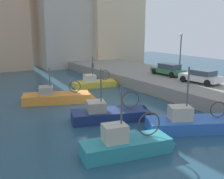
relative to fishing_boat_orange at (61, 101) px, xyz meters
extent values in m
plane|color=navy|center=(1.49, -3.64, -0.09)|extent=(80.00, 80.00, 0.00)
cube|color=gray|center=(12.99, -3.64, 0.51)|extent=(9.00, 56.00, 1.20)
cube|color=orange|center=(-0.35, 0.12, -0.09)|extent=(6.26, 3.95, 1.58)
cone|color=orange|center=(2.76, -1.01, -0.09)|extent=(1.48, 2.03, 1.84)
cube|color=#B2A893|center=(-0.35, 0.12, 0.62)|extent=(5.98, 3.71, 0.08)
cube|color=gray|center=(-1.19, 0.43, 1.03)|extent=(1.64, 1.73, 0.73)
cylinder|color=#4C4C51|center=(-0.84, 0.31, 1.84)|extent=(0.10, 0.10, 2.43)
torus|color=#3F3833|center=(1.21, -0.44, 1.28)|extent=(1.06, 0.45, 1.10)
sphere|color=white|center=(-1.63, 1.79, 0.15)|extent=(0.32, 0.32, 0.32)
cube|color=#2D60B7|center=(4.76, -11.18, -0.09)|extent=(6.27, 4.51, 1.54)
cube|color=#B2A893|center=(4.76, -11.18, 0.60)|extent=(5.98, 4.25, 0.08)
cube|color=#B7AD99|center=(3.95, -10.78, 1.11)|extent=(1.75, 1.64, 0.93)
cylinder|color=#4C4C51|center=(4.33, -10.96, 2.37)|extent=(0.10, 0.10, 3.53)
torus|color=#3F3833|center=(6.26, -11.92, 1.27)|extent=(1.04, 0.57, 1.12)
sphere|color=white|center=(3.66, -9.36, 0.14)|extent=(0.32, 0.32, 0.32)
cube|color=navy|center=(1.20, -6.57, -0.09)|extent=(5.90, 3.66, 1.48)
cone|color=navy|center=(4.17, -7.56, -0.09)|extent=(1.42, 2.00, 1.81)
cube|color=#9E7A51|center=(1.20, -6.57, 0.58)|extent=(5.64, 3.43, 0.08)
cube|color=gray|center=(0.22, -6.24, 1.00)|extent=(1.66, 1.76, 0.76)
cylinder|color=#4C4C51|center=(0.58, -6.36, 2.14)|extent=(0.10, 0.10, 3.12)
torus|color=#3F3833|center=(2.68, -7.06, 1.34)|extent=(1.27, 0.49, 1.32)
sphere|color=white|center=(-0.03, -5.00, 0.13)|extent=(0.32, 0.32, 0.32)
cube|color=gold|center=(5.66, 4.06, -0.09)|extent=(4.93, 2.68, 1.31)
cone|color=gold|center=(8.30, 3.59, -0.09)|extent=(1.19, 1.83, 1.70)
cube|color=#9E7A51|center=(5.66, 4.06, 0.50)|extent=(4.72, 2.50, 0.08)
cube|color=beige|center=(5.14, 4.16, 0.94)|extent=(1.41, 1.53, 0.81)
cylinder|color=#4C4C51|center=(5.49, 4.09, 1.93)|extent=(0.10, 0.10, 2.86)
torus|color=#3F3833|center=(6.94, 3.83, 1.19)|extent=(1.15, 0.28, 1.16)
sphere|color=white|center=(4.46, 5.33, 0.11)|extent=(0.32, 0.32, 0.32)
cube|color=teal|center=(-0.94, -11.66, -0.09)|extent=(5.06, 2.55, 1.59)
cone|color=teal|center=(1.78, -12.19, -0.09)|extent=(1.17, 1.63, 1.48)
cube|color=#9E7A51|center=(-0.94, -11.66, 0.63)|extent=(4.85, 2.38, 0.08)
cube|color=#B7AD99|center=(-1.57, -11.53, 1.16)|extent=(1.39, 1.21, 0.98)
cylinder|color=#4C4C51|center=(-1.21, -11.60, 2.22)|extent=(0.10, 0.10, 3.18)
torus|color=#3F3833|center=(0.39, -11.92, 1.42)|extent=(1.35, 0.34, 1.36)
sphere|color=white|center=(-2.19, -10.49, 0.15)|extent=(0.32, 0.32, 0.32)
cube|color=#387547|center=(13.30, 0.25, 1.63)|extent=(1.76, 4.28, 0.51)
cube|color=#384756|center=(13.31, 0.04, 2.17)|extent=(1.52, 2.41, 0.58)
cylinder|color=black|center=(12.44, 1.67, 1.43)|extent=(0.24, 0.65, 0.64)
cylinder|color=black|center=(14.09, 1.71, 1.43)|extent=(0.24, 0.65, 0.64)
cylinder|color=black|center=(12.51, -1.21, 1.43)|extent=(0.24, 0.65, 0.64)
cylinder|color=black|center=(14.17, -1.17, 1.43)|extent=(0.24, 0.65, 0.64)
cube|color=silver|center=(12.84, -4.87, 1.66)|extent=(2.23, 4.24, 0.57)
cube|color=#384756|center=(12.86, -5.07, 2.20)|extent=(1.83, 2.43, 0.51)
cylinder|color=black|center=(11.79, -3.59, 1.43)|extent=(0.29, 0.66, 0.64)
cylinder|color=black|center=(13.59, -3.40, 1.43)|extent=(0.29, 0.66, 0.64)
cylinder|color=black|center=(12.08, -6.34, 1.43)|extent=(0.29, 0.66, 0.64)
cylinder|color=black|center=(13.88, -6.15, 1.43)|extent=(0.29, 0.66, 0.64)
cylinder|color=#2D2D33|center=(8.84, 10.36, 1.38)|extent=(0.28, 0.28, 0.55)
cylinder|color=#38383D|center=(14.49, -0.42, 3.36)|extent=(0.12, 0.12, 4.50)
sphere|color=#F2EACC|center=(14.49, -0.42, 5.76)|extent=(0.36, 0.36, 0.36)
cube|color=#B2A899|center=(9.35, 22.12, 10.05)|extent=(8.73, 7.93, 20.29)
cube|color=beige|center=(18.50, 20.85, 6.69)|extent=(9.93, 7.27, 13.56)
camera|label=1|loc=(-8.72, -22.63, 6.54)|focal=43.46mm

